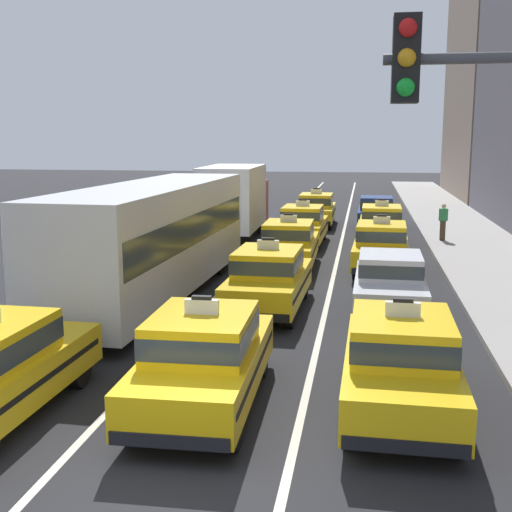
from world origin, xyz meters
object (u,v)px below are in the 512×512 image
(taxi_right_fourth, at_px, (381,224))
(taxi_center_second, at_px, (269,278))
(sedan_right_fifth, at_px, (376,211))
(box_truck_left_third, at_px, (235,199))
(pedestrian_mid_block, at_px, (443,222))
(taxi_center_nearest, at_px, (204,357))
(taxi_center_fourth, at_px, (303,224))
(taxi_right_nearest, at_px, (400,360))
(sedan_right_second, at_px, (390,281))
(taxi_right_third, at_px, (381,246))
(bus_left_second, at_px, (155,234))
(taxi_center_third, at_px, (289,244))
(taxi_center_fifth, at_px, (316,209))

(taxi_right_fourth, bearing_deg, taxi_center_second, -105.36)
(sedan_right_fifth, bearing_deg, taxi_center_second, -100.26)
(box_truck_left_third, height_order, taxi_right_fourth, box_truck_left_third)
(pedestrian_mid_block, bearing_deg, taxi_center_nearest, -107.76)
(taxi_center_nearest, xyz_separation_m, taxi_right_fourth, (3.34, 17.94, 0.00))
(taxi_center_fourth, distance_m, pedestrian_mid_block, 6.03)
(taxi_right_nearest, xyz_separation_m, sedan_right_second, (0.05, 6.30, -0.03))
(taxi_right_third, relative_size, taxi_right_fourth, 1.01)
(taxi_center_fourth, bearing_deg, taxi_right_nearest, -79.34)
(taxi_center_fourth, bearing_deg, pedestrian_mid_block, 11.85)
(bus_left_second, relative_size, pedestrian_mid_block, 7.14)
(taxi_center_nearest, xyz_separation_m, taxi_center_second, (0.17, 6.42, 0.00))
(taxi_center_third, bearing_deg, taxi_center_nearest, -90.27)
(bus_left_second, bearing_deg, pedestrian_mid_block, 50.47)
(taxi_center_fifth, bearing_deg, pedestrian_mid_block, -40.39)
(taxi_center_second, relative_size, taxi_right_third, 1.00)
(pedestrian_mid_block, bearing_deg, sedan_right_second, -102.53)
(sedan_right_second, xyz_separation_m, taxi_right_third, (-0.10, 5.49, 0.03))
(bus_left_second, xyz_separation_m, sedan_right_second, (6.54, -0.80, -0.97))
(box_truck_left_third, xyz_separation_m, sedan_right_fifth, (6.35, 4.35, -0.93))
(taxi_center_second, bearing_deg, pedestrian_mid_block, 64.59)
(taxi_right_nearest, bearing_deg, taxi_center_fourth, 100.66)
(taxi_right_nearest, relative_size, taxi_right_fourth, 1.00)
(taxi_center_nearest, bearing_deg, pedestrian_mid_block, 72.24)
(bus_left_second, distance_m, sedan_right_fifth, 17.04)
(taxi_right_nearest, bearing_deg, taxi_right_fourth, 89.73)
(box_truck_left_third, bearing_deg, taxi_right_fourth, -7.92)
(bus_left_second, distance_m, box_truck_left_third, 11.39)
(bus_left_second, relative_size, taxi_right_nearest, 2.46)
(bus_left_second, height_order, taxi_center_second, bus_left_second)
(taxi_center_second, relative_size, sedan_right_second, 1.06)
(taxi_center_fourth, height_order, sedan_right_fifth, taxi_center_fourth)
(box_truck_left_third, xyz_separation_m, sedan_right_second, (6.44, -12.19, -0.93))
(taxi_center_third, xyz_separation_m, sedan_right_fifth, (3.15, 11.15, -0.03))
(taxi_center_third, relative_size, sedan_right_second, 1.06)
(taxi_center_nearest, bearing_deg, taxi_right_fourth, 79.47)
(sedan_right_second, xyz_separation_m, pedestrian_mid_block, (2.65, 11.94, 0.10))
(taxi_center_fifth, xyz_separation_m, taxi_right_third, (3.02, -11.37, 0.00))
(taxi_right_nearest, xyz_separation_m, sedan_right_fifth, (-0.05, 22.83, -0.03))
(sedan_right_fifth, relative_size, pedestrian_mid_block, 2.74)
(box_truck_left_third, height_order, taxi_center_second, box_truck_left_third)
(box_truck_left_third, bearing_deg, taxi_center_fifth, 54.58)
(taxi_center_nearest, distance_m, taxi_center_fourth, 17.36)
(bus_left_second, relative_size, sedan_right_fifth, 2.61)
(taxi_center_third, relative_size, taxi_right_fourth, 1.00)
(taxi_center_third, xyz_separation_m, taxi_right_fourth, (3.28, 5.91, 0.00))
(taxi_center_fifth, height_order, sedan_right_fifth, taxi_center_fifth)
(taxi_center_fifth, xyz_separation_m, taxi_right_fourth, (3.16, -5.57, 0.00))
(taxi_right_fourth, relative_size, sedan_right_fifth, 1.06)
(sedan_right_fifth, bearing_deg, taxi_right_nearest, -89.88)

